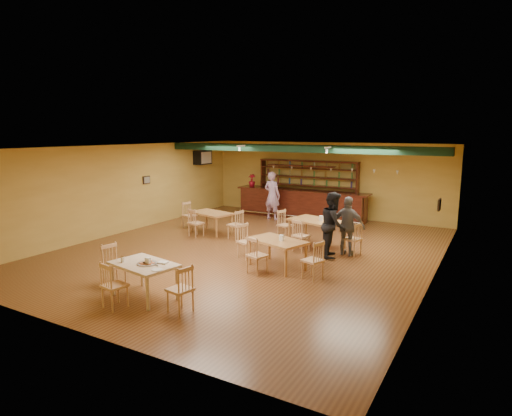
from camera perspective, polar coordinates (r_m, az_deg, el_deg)
The scene contains 22 objects.
floor at distance 12.74m, azimuth -0.67°, elevation -5.58°, with size 12.00×12.00×0.00m, color brown.
ceiling_beam at distance 14.77m, azimuth 4.84°, elevation 7.84°, with size 10.00×0.30×0.25m, color black.
track_rail_left at distance 16.12m, azimuth -0.13°, elevation 8.31°, with size 0.05×2.50×0.05m, color silver.
track_rail_right at distance 14.80m, azimuth 10.80°, elevation 7.98°, with size 0.05×2.50×0.05m, color silver.
ac_unit at distance 18.46m, azimuth -7.04°, elevation 6.63°, with size 0.34×0.70×0.48m, color silver.
picture_left at distance 16.19m, azimuth -14.25°, elevation 3.61°, with size 0.04×0.34×0.28m, color black.
picture_right at distance 11.30m, azimuth 23.03°, elevation 0.41°, with size 0.04×0.34×0.28m, color black.
bar_counter at distance 17.42m, azimuth 5.96°, elevation 0.53°, with size 5.46×0.85×1.13m, color black.
back_bar_hutch at distance 17.90m, azimuth 6.81°, elevation 2.64°, with size 4.22×0.40×2.28m, color black.
poinsettia at distance 18.32m, azimuth -0.54°, elevation 3.67°, with size 0.29×0.29×0.52m, color maroon.
dining_table_a at distance 14.87m, azimuth -5.90°, elevation -1.92°, with size 1.43×0.86×0.72m, color #AE6C3E.
dining_table_b at distance 13.20m, azimuth 8.00°, elevation -3.30°, with size 1.63×0.98×0.82m, color #AE6C3E.
dining_table_d at distance 11.09m, azimuth 2.80°, elevation -6.03°, with size 1.46×0.88×0.73m, color #AE6C3E.
near_table at distance 9.45m, azimuth -14.49°, elevation -9.21°, with size 1.39×0.89×0.74m, color tan.
pizza_tray at distance 9.26m, azimuth -14.15°, elevation -7.11°, with size 0.40×0.40×0.01m, color silver.
parmesan_shaker at distance 9.52m, azimuth -17.17°, elevation -6.49°, with size 0.07×0.07×0.11m, color #EAE5C6.
napkin_stack at distance 9.24m, azimuth -12.17°, elevation -7.03°, with size 0.20×0.15×0.03m, color white.
pizza_server at distance 9.20m, azimuth -13.26°, elevation -7.14°, with size 0.32×0.09×0.00m, color silver.
side_plate at distance 8.83m, azimuth -12.92°, elevation -7.92°, with size 0.22×0.22×0.01m, color white.
patron_bar at distance 16.99m, azimuth 2.14°, elevation 1.65°, with size 0.69×0.45×1.90m, color #9D54B7.
patron_right_a at distance 12.09m, azimuth 10.18°, elevation -2.17°, with size 0.88×0.69×1.82m, color black.
patron_right_b at distance 12.34m, azimuth 12.03°, elevation -2.35°, with size 0.97×0.41×1.66m, color slate.
Camera 1 is at (6.19, -10.59, 3.44)m, focal length 30.34 mm.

